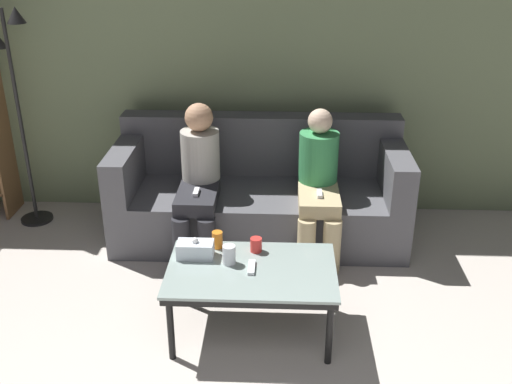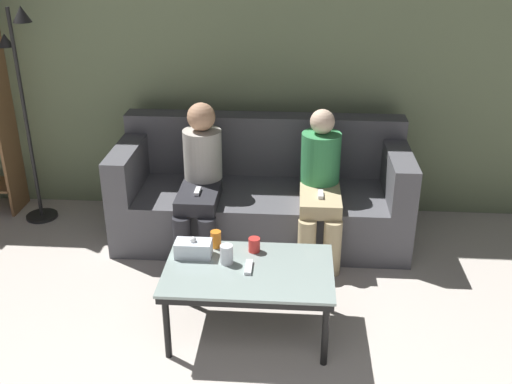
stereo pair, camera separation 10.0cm
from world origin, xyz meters
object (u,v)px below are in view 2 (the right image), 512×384
standing_lamp (24,95)px  seated_person_left_end (201,177)px  tissue_box (193,248)px  cup_near_left (216,239)px  cup_far_center (254,245)px  seated_person_mid_left (320,182)px  couch (262,195)px  game_remote (249,267)px  cup_near_right (227,254)px  coffee_table (249,275)px

standing_lamp → seated_person_left_end: 1.56m
tissue_box → seated_person_left_end: seated_person_left_end is taller
cup_near_left → cup_far_center: cup_near_left is taller
cup_far_center → seated_person_mid_left: seated_person_mid_left is taller
cup_far_center → seated_person_mid_left: bearing=63.1°
cup_near_left → seated_person_left_end: seated_person_left_end is taller
cup_far_center → seated_person_mid_left: size_ratio=0.08×
couch → standing_lamp: size_ratio=1.28×
cup_near_left → tissue_box: bearing=-135.3°
seated_person_left_end → couch: bearing=29.1°
cup_near_left → game_remote: bearing=-46.8°
standing_lamp → cup_near_right: bearing=-38.2°
tissue_box → coffee_table: bearing=-19.2°
coffee_table → game_remote: game_remote is taller
seated_person_left_end → coffee_table: bearing=-66.9°
cup_near_right → standing_lamp: standing_lamp is taller
cup_far_center → cup_near_right: bearing=-135.7°
cup_near_left → standing_lamp: (-1.65, 1.18, 0.57)m
tissue_box → game_remote: (0.35, -0.12, -0.04)m
couch → cup_near_left: bearing=-102.1°
cup_near_right → cup_far_center: (0.15, 0.15, -0.01)m
game_remote → cup_far_center: bearing=85.6°
couch → seated_person_left_end: (-0.44, -0.25, 0.25)m
seated_person_mid_left → coffee_table: bearing=-112.9°
standing_lamp → seated_person_mid_left: size_ratio=1.62×
cup_far_center → standing_lamp: size_ratio=0.05×
cup_far_center → seated_person_left_end: size_ratio=0.08×
tissue_box → game_remote: bearing=-19.2°
cup_near_left → standing_lamp: 2.11m
game_remote → cup_near_right: bearing=158.5°
standing_lamp → seated_person_mid_left: 2.40m
couch → tissue_box: 1.23m
cup_near_left → cup_far_center: bearing=-8.7°
standing_lamp → seated_person_left_end: (1.43, -0.38, -0.49)m
cup_far_center → tissue_box: 0.37m
seated_person_left_end → seated_person_mid_left: size_ratio=1.03×
cup_near_left → seated_person_left_end: bearing=105.2°
couch → cup_near_left: (-0.23, -1.05, 0.17)m
cup_near_right → seated_person_left_end: size_ratio=0.11×
standing_lamp → seated_person_mid_left: bearing=-9.3°
cup_far_center → seated_person_mid_left: (0.42, 0.84, 0.07)m
seated_person_left_end → standing_lamp: bearing=165.1°
cup_near_left → standing_lamp: standing_lamp is taller
cup_far_center → seated_person_left_end: bearing=118.8°
cup_near_left → cup_far_center: (0.24, -0.04, -0.01)m
tissue_box → standing_lamp: 2.08m
cup_far_center → seated_person_left_end: 0.96m
coffee_table → cup_far_center: (0.02, 0.20, 0.09)m
cup_near_right → standing_lamp: bearing=141.8°
standing_lamp → seated_person_left_end: standing_lamp is taller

